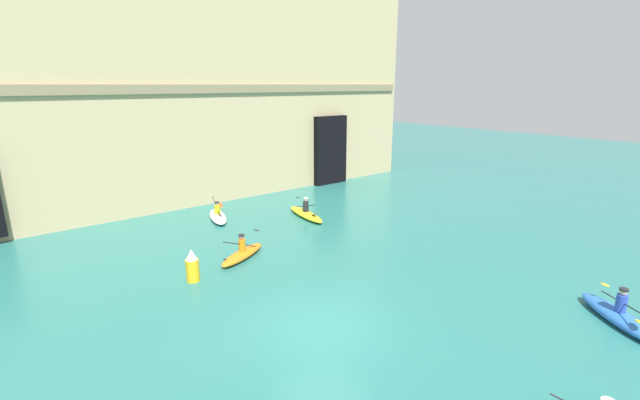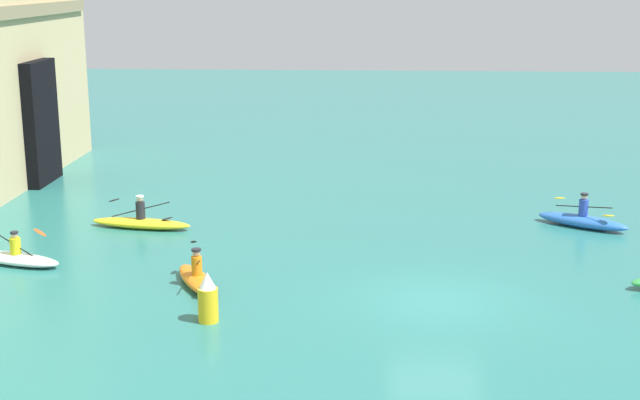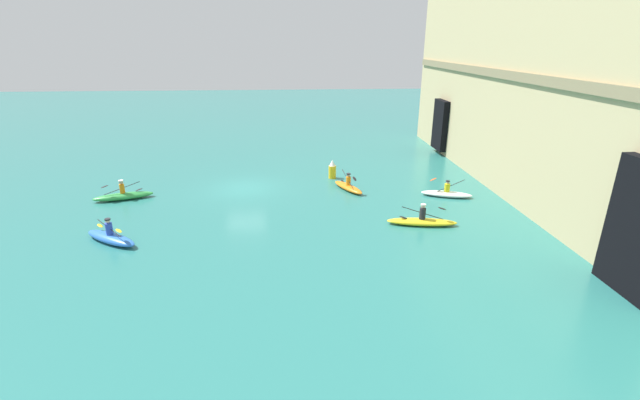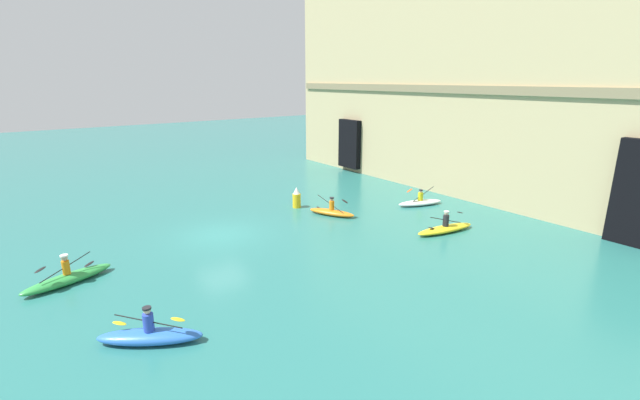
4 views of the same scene
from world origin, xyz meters
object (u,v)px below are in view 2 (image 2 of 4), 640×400
object	(u,v)px
kayak_orange	(197,279)
marker_buoy	(208,299)
kayak_blue	(583,220)
kayak_yellow	(141,222)
kayak_white	(16,258)

from	to	relation	value
kayak_orange	marker_buoy	size ratio (longest dim) A/B	2.20
kayak_blue	marker_buoy	world-z (taller)	marker_buoy
kayak_yellow	marker_buoy	world-z (taller)	marker_buoy
kayak_orange	kayak_white	bearing A→B (deg)	47.38
kayak_white	kayak_yellow	bearing A→B (deg)	73.61
kayak_white	marker_buoy	world-z (taller)	marker_buoy
kayak_orange	kayak_blue	bearing A→B (deg)	-87.84
kayak_white	kayak_yellow	world-z (taller)	kayak_white
kayak_blue	kayak_white	size ratio (longest dim) A/B	0.99
kayak_blue	marker_buoy	size ratio (longest dim) A/B	2.37
kayak_blue	kayak_orange	xyz separation A→B (m)	(-6.77, 12.23, -0.03)
kayak_blue	kayak_white	distance (m)	18.80
kayak_white	kayak_orange	distance (m)	6.09
kayak_blue	kayak_yellow	bearing A→B (deg)	-143.49
kayak_orange	kayak_yellow	world-z (taller)	kayak_yellow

